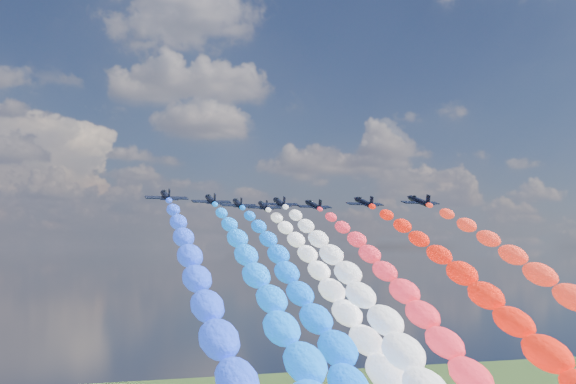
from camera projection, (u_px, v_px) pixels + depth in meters
name	position (u px, v px, depth m)	size (l,w,h in m)	color
jet_0	(166.00, 196.00, 125.56)	(7.79, 10.44, 2.30)	black
trail_0	(213.00, 347.00, 78.07)	(5.66, 93.11, 45.40)	blue
jet_1	(211.00, 200.00, 136.19)	(7.79, 10.44, 2.30)	black
trail_1	(276.00, 335.00, 88.69)	(5.66, 93.11, 45.40)	blue
jet_2	(238.00, 204.00, 147.68)	(7.79, 10.44, 2.30)	black
trail_2	(309.00, 325.00, 100.19)	(5.66, 93.11, 45.40)	blue
jet_3	(280.00, 203.00, 144.59)	(7.79, 10.44, 2.30)	black
trail_3	(373.00, 328.00, 97.10)	(5.66, 93.11, 45.40)	silver
jet_4	(263.00, 206.00, 155.68)	(7.79, 10.44, 2.30)	black
trail_4	(340.00, 319.00, 108.19)	(5.66, 93.11, 45.40)	white
jet_5	(314.00, 205.00, 153.03)	(7.79, 10.44, 2.30)	black
trail_5	(415.00, 321.00, 105.54)	(5.66, 93.11, 45.40)	red
jet_6	(364.00, 202.00, 143.48)	(7.79, 10.44, 2.30)	black
trail_6	(500.00, 329.00, 95.99)	(5.66, 93.11, 45.40)	red
jet_7	(419.00, 201.00, 139.27)	(7.79, 10.44, 2.30)	black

